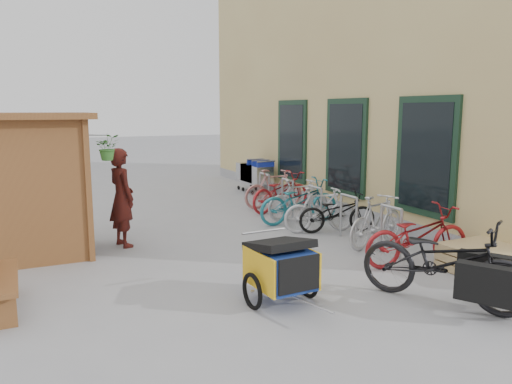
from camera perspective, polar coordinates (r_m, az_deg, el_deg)
name	(u,v)px	position (r m, az deg, el deg)	size (l,w,h in m)	color
ground	(268,275)	(7.59, 1.44, -9.43)	(80.00, 80.00, 0.00)	#949497
building	(407,71)	(14.66, 16.86, 13.10)	(6.07, 13.00, 7.00)	tan
kiosk	(19,166)	(8.93, -25.42, 2.72)	(2.49, 1.65, 2.40)	brown
bike_rack	(315,202)	(10.59, 6.75, -1.18)	(0.05, 5.35, 0.86)	#A5A8AD
pallet_stack	(489,261)	(8.31, 25.11, -7.15)	(1.00, 1.20, 0.40)	tan
shopping_carts	(254,173)	(14.83, -0.19, 2.22)	(0.57, 1.57, 1.02)	silver
child_trailer	(281,265)	(6.42, 2.87, -8.36)	(0.91, 1.52, 0.89)	navy
cargo_bike	(446,262)	(6.77, 20.84, -7.53)	(1.67, 2.21, 1.11)	black
person_kiosk	(122,198)	(9.26, -15.09, -0.62)	(0.65, 0.43, 1.78)	maroon
bike_0	(417,236)	(8.29, 17.93, -4.78)	(0.64, 1.84, 0.97)	maroon
bike_1	(377,221)	(9.26, 13.64, -3.20)	(0.44, 1.57, 0.95)	silver
bike_2	(337,212)	(10.14, 9.25, -2.32)	(0.55, 1.56, 0.82)	black
bike_3	(320,210)	(10.11, 7.38, -2.01)	(0.43, 1.54, 0.92)	silver
bike_4	(299,201)	(10.84, 4.94, -1.05)	(0.65, 1.86, 0.98)	teal
bike_5	(299,199)	(11.24, 4.89, -0.82)	(0.43, 1.53, 0.92)	silver
bike_6	(281,192)	(12.11, 2.84, 0.01)	(0.63, 1.81, 0.95)	maroon
bike_7	(274,188)	(12.52, 2.06, 0.41)	(0.46, 1.64, 0.98)	tan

